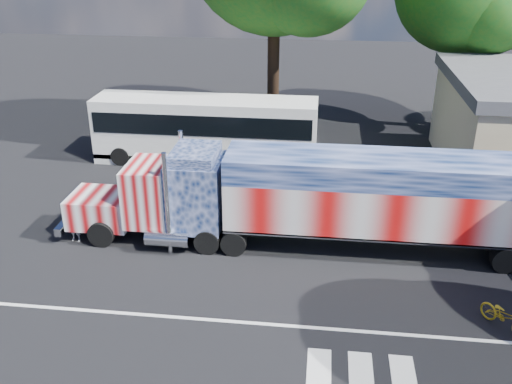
# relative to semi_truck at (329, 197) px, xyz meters

# --- Properties ---
(ground) EXTENTS (100.00, 100.00, 0.00)m
(ground) POSITION_rel_semi_truck_xyz_m (-2.93, -2.27, -2.17)
(ground) COLOR black
(lane_markings) EXTENTS (30.00, 2.67, 0.01)m
(lane_markings) POSITION_rel_semi_truck_xyz_m (-1.22, -6.04, -2.16)
(lane_markings) COLOR silver
(lane_markings) RESTS_ON ground
(semi_truck) EXTENTS (19.75, 3.12, 4.21)m
(semi_truck) POSITION_rel_semi_truck_xyz_m (0.00, 0.00, 0.00)
(semi_truck) COLOR black
(semi_truck) RESTS_ON ground
(coach_bus) EXTENTS (11.95, 2.78, 3.48)m
(coach_bus) POSITION_rel_semi_truck_xyz_m (-6.64, 8.69, -0.37)
(coach_bus) COLOR silver
(coach_bus) RESTS_ON ground
(woman) EXTENTS (0.58, 0.42, 1.49)m
(woman) POSITION_rel_semi_truck_xyz_m (-10.16, -0.77, -1.42)
(woman) COLOR slate
(woman) RESTS_ON ground
(bicycle) EXTENTS (1.62, 1.80, 0.95)m
(bicycle) POSITION_rel_semi_truck_xyz_m (5.65, -4.57, -1.69)
(bicycle) COLOR gold
(bicycle) RESTS_ON ground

